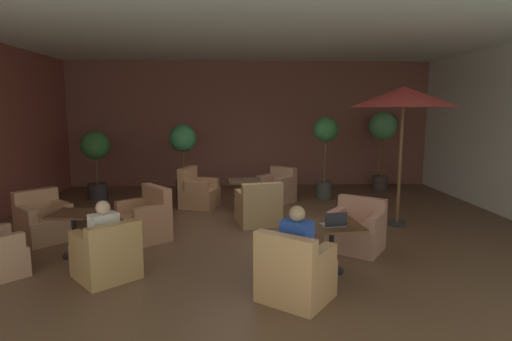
# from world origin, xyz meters

# --- Properties ---
(ground_plane) EXTENTS (10.54, 8.51, 0.02)m
(ground_plane) POSITION_xyz_m (0.00, 0.00, -0.01)
(ground_plane) COLOR brown
(wall_back_brick) EXTENTS (10.54, 0.08, 3.57)m
(wall_back_brick) POSITION_xyz_m (0.00, 4.22, 1.79)
(wall_back_brick) COLOR brown
(wall_back_brick) RESTS_ON ground_plane
(ceiling_slab) EXTENTS (10.54, 8.51, 0.06)m
(ceiling_slab) POSITION_xyz_m (0.00, 0.00, 3.60)
(ceiling_slab) COLOR silver
(ceiling_slab) RESTS_ON wall_back_brick
(cafe_table_front_left) EXTENTS (0.83, 0.83, 0.68)m
(cafe_table_front_left) POSITION_xyz_m (0.92, -2.31, 0.55)
(cafe_table_front_left) COLOR black
(cafe_table_front_left) RESTS_ON ground_plane
(armchair_front_left_north) EXTENTS (1.03, 1.02, 0.85)m
(armchair_front_left_north) POSITION_xyz_m (0.30, -3.14, 0.33)
(armchair_front_left_north) COLOR tan
(armchair_front_left_north) RESTS_ON ground_plane
(armchair_front_left_east) EXTENTS (1.04, 1.02, 0.82)m
(armchair_front_left_east) POSITION_xyz_m (1.53, -1.45, 0.31)
(armchair_front_left_east) COLOR tan
(armchair_front_left_east) RESTS_ON ground_plane
(cafe_table_front_right) EXTENTS (0.76, 0.76, 0.68)m
(cafe_table_front_right) POSITION_xyz_m (-0.22, 1.19, 0.53)
(cafe_table_front_right) COLOR black
(cafe_table_front_right) RESTS_ON ground_plane
(armchair_front_right_north) EXTENTS (0.95, 0.92, 0.91)m
(armchair_front_right_north) POSITION_xyz_m (-1.29, 1.56, 0.33)
(armchair_front_right_north) COLOR tan
(armchair_front_right_north) RESTS_ON ground_plane
(armchair_front_right_east) EXTENTS (0.93, 0.94, 0.86)m
(armchair_front_right_east) POSITION_xyz_m (0.03, 0.09, 0.32)
(armchair_front_right_east) COLOR tan
(armchair_front_right_east) RESTS_ON ground_plane
(armchair_front_right_south) EXTENTS (1.03, 1.03, 0.83)m
(armchair_front_right_south) POSITION_xyz_m (0.58, 1.98, 0.32)
(armchair_front_right_south) COLOR tan
(armchair_front_right_south) RESTS_ON ground_plane
(cafe_table_mid_center) EXTENTS (0.68, 0.68, 0.68)m
(cafe_table_mid_center) POSITION_xyz_m (-2.88, -1.52, 0.50)
(cafe_table_mid_center) COLOR black
(cafe_table_mid_center) RESTS_ON ground_plane
(armchair_mid_center_north) EXTENTS (1.02, 1.03, 0.80)m
(armchair_mid_center_north) POSITION_xyz_m (-2.12, -2.40, 0.31)
(armchair_mid_center_north) COLOR tan
(armchair_mid_center_north) RESTS_ON ground_plane
(armchair_mid_center_east) EXTENTS (1.06, 1.07, 0.91)m
(armchair_mid_center_east) POSITION_xyz_m (-1.97, -0.78, 0.33)
(armchair_mid_center_east) COLOR #B27858
(armchair_mid_center_east) RESTS_ON ground_plane
(armchair_mid_center_south) EXTENTS (1.07, 1.07, 0.85)m
(armchair_mid_center_south) POSITION_xyz_m (-3.73, -0.70, 0.31)
(armchair_mid_center_south) COLOR tan
(armchair_mid_center_south) RESTS_ON ground_plane
(patio_umbrella_tall_red) EXTENTS (1.96, 1.96, 2.65)m
(patio_umbrella_tall_red) POSITION_xyz_m (2.72, -0.13, 2.44)
(patio_umbrella_tall_red) COLOR #2D2D2D
(patio_umbrella_tall_red) RESTS_ON ground_plane
(potted_tree_left_corner) EXTENTS (0.62, 0.62, 2.04)m
(potted_tree_left_corner) POSITION_xyz_m (1.80, 2.29, 1.37)
(potted_tree_left_corner) COLOR #383A33
(potted_tree_left_corner) RESTS_ON ground_plane
(potted_tree_mid_left) EXTENTS (0.68, 0.68, 1.85)m
(potted_tree_mid_left) POSITION_xyz_m (-1.73, 2.57, 1.25)
(potted_tree_mid_left) COLOR #37312E
(potted_tree_mid_left) RESTS_ON ground_plane
(potted_tree_mid_right) EXTENTS (0.77, 0.77, 2.15)m
(potted_tree_mid_right) POSITION_xyz_m (3.62, 3.39, 1.56)
(potted_tree_mid_right) COLOR #3F312A
(potted_tree_mid_right) RESTS_ON ground_plane
(potted_tree_right_corner) EXTENTS (0.70, 0.70, 1.70)m
(potted_tree_right_corner) POSITION_xyz_m (-3.88, 2.55, 1.12)
(potted_tree_right_corner) COLOR #332D2E
(potted_tree_right_corner) RESTS_ON ground_plane
(patron_blue_shirt) EXTENTS (0.41, 0.39, 0.69)m
(patron_blue_shirt) POSITION_xyz_m (0.32, -3.11, 0.75)
(patron_blue_shirt) COLOR #2344A2
(patron_blue_shirt) RESTS_ON ground_plane
(patron_by_window) EXTENTS (0.41, 0.40, 0.64)m
(patron_by_window) POSITION_xyz_m (-2.14, -2.37, 0.69)
(patron_by_window) COLOR silver
(patron_by_window) RESTS_ON ground_plane
(iced_drink_cup) EXTENTS (0.08, 0.08, 0.11)m
(iced_drink_cup) POSITION_xyz_m (0.93, -2.16, 0.74)
(iced_drink_cup) COLOR silver
(iced_drink_cup) RESTS_ON cafe_table_front_left
(open_laptop) EXTENTS (0.34, 0.27, 0.20)m
(open_laptop) POSITION_xyz_m (0.93, -2.42, 0.73)
(open_laptop) COLOR #9EA0A5
(open_laptop) RESTS_ON cafe_table_front_left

